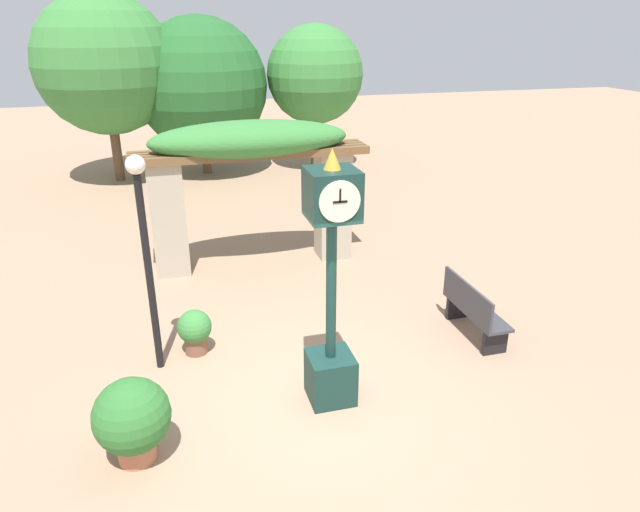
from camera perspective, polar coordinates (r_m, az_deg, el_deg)
name	(u,v)px	position (r m, az deg, el deg)	size (l,w,h in m)	color
ground_plane	(316,399)	(7.59, -0.43, -14.11)	(60.00, 60.00, 0.00)	#9E7A60
pedestal_clock	(331,291)	(6.82, 1.12, -3.54)	(0.57, 0.61, 3.25)	#14332D
pergola	(251,164)	(10.93, -6.88, 9.09)	(4.44, 1.23, 2.84)	#A89E89
potted_plant_near_left	(132,418)	(6.72, -18.27, -15.16)	(0.84, 0.84, 1.00)	#B26B4C
potted_plant_near_right	(195,330)	(8.53, -12.42, -7.22)	(0.50, 0.50, 0.68)	brown
park_bench	(473,310)	(9.05, 15.06, -5.27)	(0.42, 1.41, 0.89)	#38383D
lamp_post	(145,240)	(7.67, -17.11, 1.54)	(0.25, 0.25, 3.02)	black
tree_line	(186,75)	(18.15, -13.28, 17.18)	(9.61, 4.17, 5.33)	brown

